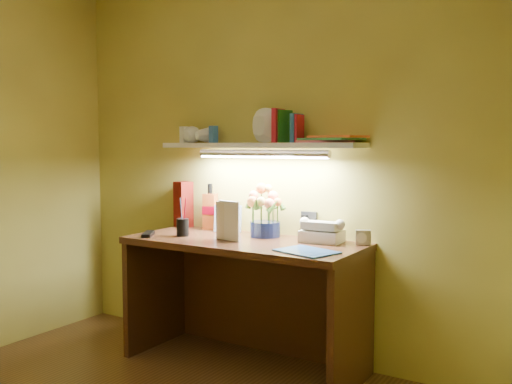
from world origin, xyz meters
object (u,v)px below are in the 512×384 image
Objects in this scene: desk_clock at (363,237)px; whisky_bottle at (210,207)px; desk at (244,303)px; telephone at (322,230)px; flower_bouquet at (265,210)px.

desk_clock is 0.28× the size of whisky_bottle.
desk is 0.80m from desk_clock.
desk is 4.67× the size of whisky_bottle.
telephone is 0.24m from desk_clock.
telephone is at bearing 22.95° from desk.
flower_bouquet reaches higher than desk.
flower_bouquet reaches higher than desk_clock.
flower_bouquet is at bearing -8.06° from whisky_bottle.
telephone is at bearing 166.63° from desk_clock.
whisky_bottle is at bearing 171.94° from flower_bouquet.
desk is at bearing -103.84° from flower_bouquet.
whisky_bottle is at bearing 172.15° from telephone.
telephone is (0.37, 0.00, -0.09)m from flower_bouquet.
flower_bouquet is 0.46m from whisky_bottle.
telephone is 0.84m from whisky_bottle.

